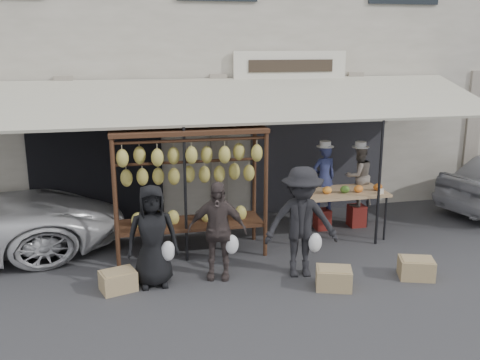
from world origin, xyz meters
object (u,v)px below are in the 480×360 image
Objects in this scene: crate_far at (118,281)px; customer_mid at (217,230)px; customer_right at (301,222)px; customer_left at (152,236)px; vendor_left at (324,178)px; vendor_right at (359,176)px; banana_rack at (189,167)px; produce_table at (340,193)px; crate_near_a at (334,278)px; crate_near_b at (416,268)px.

customer_mid is at bearing 5.02° from crate_far.
customer_right reaches higher than crate_far.
crate_far is at bearing -172.70° from customer_left.
customer_right is at bearing 6.30° from customer_mid.
customer_left is at bearing 22.77° from vendor_left.
vendor_right is at bearing 22.48° from customer_left.
vendor_right is at bearing 55.21° from customer_right.
banana_rack is 1.66× the size of customer_mid.
produce_table is 3.24× the size of crate_near_a.
banana_rack is at bearing 120.63° from customer_mid.
banana_rack is at bearing 136.49° from crate_near_a.
vendor_right is 3.13m from crate_near_a.
crate_near_a is (-1.55, -2.57, -0.89)m from vendor_right.
banana_rack reaches higher than produce_table.
banana_rack is 1.53× the size of produce_table.
customer_left is 3.01× the size of crate_near_a.
customer_mid reaches higher than crate_near_b.
crate_far is at bearing -173.20° from customer_right.
customer_left is at bearing 164.68° from crate_near_a.
crate_near_b is at bearing 77.60° from vendor_right.
produce_table reaches higher than crate_far.
customer_left reaches higher than crate_far.
vendor_left reaches higher than crate_far.
vendor_left is 3.90m from customer_left.
customer_left is 2.31m from customer_right.
customer_right is 1.97m from crate_near_b.
produce_table is 2.17m from crate_near_b.
crate_far is at bearing -136.91° from banana_rack.
customer_right reaches higher than customer_mid.
customer_right is 2.94m from crate_far.
customer_left is 3.15× the size of crate_far.
produce_table is (2.87, 0.24, -0.70)m from banana_rack.
customer_left is 2.81m from crate_near_a.
customer_right is 0.98m from crate_near_a.
crate_far is (-4.13, -1.42, -0.72)m from produce_table.
banana_rack is at bearing 9.76° from vendor_left.
vendor_left is at bearing -7.45° from vendor_right.
crate_near_a is 3.25m from crate_far.
customer_left is at bearing -175.62° from customer_right.
customer_mid is 1.67m from crate_far.
vendor_left is 2.81m from crate_near_a.
produce_table is 1.08× the size of customer_mid.
vendor_left reaches higher than produce_table.
customer_left is at bearing -161.19° from customer_mid.
vendor_right is at bearing 58.93° from crate_near_a.
banana_rack reaches higher than customer_mid.
customer_right is at bearing -1.64° from crate_far.
crate_near_b is at bearing -7.42° from customer_right.
banana_rack is 2.00× the size of vendor_left.
crate_near_b is at bearing 98.78° from vendor_left.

